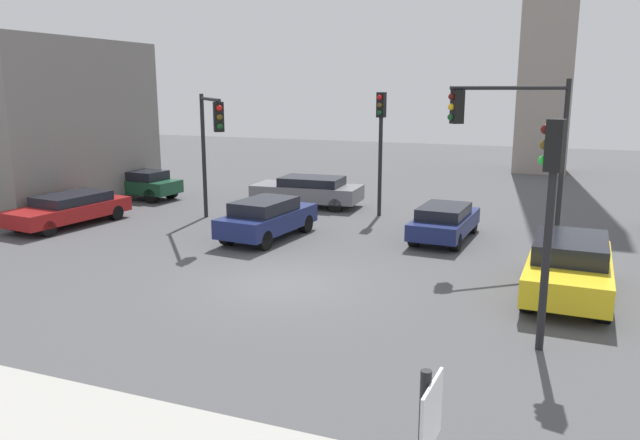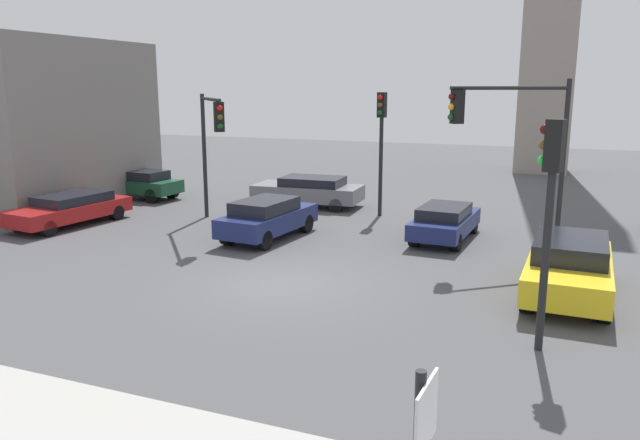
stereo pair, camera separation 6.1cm
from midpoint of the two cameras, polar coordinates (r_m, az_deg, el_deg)
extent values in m
plane|color=#4C4C4F|center=(16.90, -3.65, -5.96)|extent=(86.78, 86.78, 0.00)
cube|color=white|center=(5.73, 9.95, -17.40)|extent=(0.06, 0.67, 0.63)
cylinder|color=black|center=(25.50, -10.77, 5.79)|extent=(0.16, 0.16, 5.00)
cylinder|color=black|center=(23.19, -10.26, 10.95)|extent=(2.90, 3.42, 0.12)
cube|color=black|center=(21.30, -9.45, 9.39)|extent=(0.45, 0.45, 1.00)
sphere|color=red|center=(21.09, -9.39, 10.19)|extent=(0.20, 0.20, 0.20)
sphere|color=#594714|center=(21.10, -9.36, 9.37)|extent=(0.20, 0.20, 0.20)
sphere|color=#14471E|center=(21.12, -9.33, 8.56)|extent=(0.20, 0.20, 0.20)
cylinder|color=black|center=(21.43, 21.41, 4.67)|extent=(0.16, 0.16, 5.52)
cylinder|color=black|center=(20.06, 17.21, 11.60)|extent=(3.31, 2.68, 0.12)
cube|color=black|center=(19.12, 12.49, 10.20)|extent=(0.45, 0.45, 1.00)
sphere|color=#4C0F0C|center=(19.01, 12.00, 11.11)|extent=(0.20, 0.20, 0.20)
sphere|color=yellow|center=(19.02, 11.96, 10.21)|extent=(0.20, 0.20, 0.20)
sphere|color=#14471E|center=(19.03, 11.92, 9.31)|extent=(0.20, 0.20, 0.20)
cylinder|color=black|center=(25.44, 5.53, 5.99)|extent=(0.16, 0.16, 5.05)
cube|color=black|center=(25.30, 5.63, 10.56)|extent=(0.35, 0.35, 1.00)
sphere|color=red|center=(25.11, 5.47, 11.23)|extent=(0.20, 0.20, 0.20)
sphere|color=#594714|center=(25.12, 5.46, 10.55)|extent=(0.20, 0.20, 0.20)
sphere|color=#14471E|center=(25.13, 5.44, 9.87)|extent=(0.20, 0.20, 0.20)
cylinder|color=black|center=(12.94, 20.21, -1.64)|extent=(0.16, 0.16, 4.67)
cube|color=black|center=(12.65, 20.82, 6.46)|extent=(0.39, 0.39, 1.00)
sphere|color=#4C0F0C|center=(12.69, 20.05, 7.89)|extent=(0.20, 0.20, 0.20)
sphere|color=#594714|center=(12.71, 19.95, 6.55)|extent=(0.20, 0.20, 0.20)
sphere|color=green|center=(12.74, 19.85, 5.21)|extent=(0.20, 0.20, 0.20)
cube|color=navy|center=(21.81, -4.92, -0.02)|extent=(2.15, 4.37, 0.65)
cube|color=black|center=(21.53, -5.24, 1.25)|extent=(1.76, 2.50, 0.49)
cylinder|color=black|center=(23.44, -4.53, 0.04)|extent=(0.38, 0.69, 0.66)
cylinder|color=black|center=(22.73, -1.45, -0.31)|extent=(0.38, 0.69, 0.66)
cylinder|color=black|center=(21.12, -8.62, -1.43)|extent=(0.38, 0.69, 0.66)
cylinder|color=black|center=(20.33, -5.34, -1.88)|extent=(0.38, 0.69, 0.66)
cube|color=yellow|center=(17.02, 21.93, -4.41)|extent=(2.12, 4.83, 0.68)
cube|color=black|center=(17.11, 22.11, -2.39)|extent=(1.82, 2.72, 0.53)
cylinder|color=black|center=(15.58, 24.64, -7.47)|extent=(0.38, 0.64, 0.63)
cylinder|color=black|center=(15.60, 18.63, -6.96)|extent=(0.38, 0.64, 0.63)
cylinder|color=black|center=(18.68, 24.51, -4.28)|extent=(0.38, 0.64, 0.63)
cylinder|color=black|center=(18.70, 19.53, -3.86)|extent=(0.38, 0.64, 0.63)
cube|color=maroon|center=(25.70, -22.36, 0.77)|extent=(2.42, 4.97, 0.55)
cube|color=black|center=(25.78, -22.04, 1.82)|extent=(1.97, 2.85, 0.40)
cylinder|color=black|center=(24.16, -24.04, -0.73)|extent=(0.41, 0.62, 0.59)
cylinder|color=black|center=(25.40, -26.26, -0.34)|extent=(0.41, 0.62, 0.59)
cylinder|color=black|center=(26.23, -18.50, 0.66)|extent=(0.41, 0.62, 0.59)
cylinder|color=black|center=(27.38, -20.79, 0.96)|extent=(0.41, 0.62, 0.59)
cube|color=navy|center=(22.01, 11.39, -0.32)|extent=(1.90, 4.12, 0.55)
cube|color=black|center=(21.72, 11.32, 0.74)|extent=(1.60, 2.33, 0.43)
cylinder|color=black|center=(23.53, 10.51, -0.16)|extent=(0.34, 0.61, 0.60)
cylinder|color=black|center=(23.24, 13.82, -0.47)|extent=(0.34, 0.61, 0.60)
cylinder|color=black|center=(20.95, 8.63, -1.63)|extent=(0.34, 0.61, 0.60)
cylinder|color=black|center=(20.62, 12.33, -2.00)|extent=(0.34, 0.61, 0.60)
cube|color=#19472D|center=(30.84, -16.56, 3.10)|extent=(4.24, 1.97, 0.60)
cube|color=black|center=(30.63, -16.33, 3.98)|extent=(2.41, 1.64, 0.47)
cylinder|color=black|center=(31.36, -19.28, 2.51)|extent=(0.70, 0.35, 0.68)
cylinder|color=black|center=(32.33, -17.56, 2.90)|extent=(0.70, 0.35, 0.68)
cylinder|color=black|center=(29.45, -15.39, 2.16)|extent=(0.70, 0.35, 0.68)
cylinder|color=black|center=(30.49, -13.69, 2.59)|extent=(0.70, 0.35, 0.68)
cube|color=slate|center=(27.65, -1.28, 2.58)|extent=(4.89, 2.28, 0.66)
cube|color=black|center=(27.49, -0.81, 3.57)|extent=(2.77, 1.93, 0.42)
cylinder|color=black|center=(27.55, -5.06, 1.80)|extent=(0.62, 0.40, 0.60)
cylinder|color=black|center=(29.06, -3.73, 2.37)|extent=(0.62, 0.40, 0.60)
cylinder|color=black|center=(26.41, 1.43, 1.40)|extent=(0.62, 0.40, 0.60)
cylinder|color=black|center=(27.99, 2.45, 2.00)|extent=(0.62, 0.40, 0.60)
camera|label=1|loc=(0.03, -90.10, -0.02)|focal=34.57mm
camera|label=2|loc=(0.03, 89.90, 0.02)|focal=34.57mm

